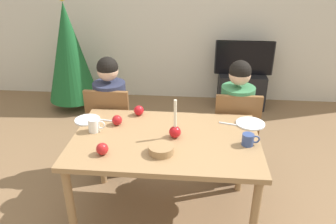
{
  "coord_description": "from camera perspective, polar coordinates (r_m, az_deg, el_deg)",
  "views": [
    {
      "loc": [
        0.21,
        -2.14,
        2.01
      ],
      "look_at": [
        0.0,
        0.2,
        0.87
      ],
      "focal_mm": 35.43,
      "sensor_mm": 36.0,
      "label": 1
    }
  ],
  "objects": [
    {
      "name": "chair_left",
      "position": [
        3.23,
        -9.74,
        -2.17
      ],
      "size": [
        0.4,
        0.4,
        0.9
      ],
      "color": "brown",
      "rests_on": "ground"
    },
    {
      "name": "tv_stand",
      "position": [
        4.82,
        12.42,
        3.72
      ],
      "size": [
        0.64,
        0.4,
        0.48
      ],
      "primitive_type": "cube",
      "color": "black",
      "rests_on": "ground"
    },
    {
      "name": "dining_table",
      "position": [
        2.53,
        -0.41,
        -6.12
      ],
      "size": [
        1.4,
        0.9,
        0.75
      ],
      "color": "#99754C",
      "rests_on": "ground"
    },
    {
      "name": "plate_right",
      "position": [
        2.76,
        13.99,
        -1.92
      ],
      "size": [
        0.23,
        0.23,
        0.01
      ],
      "primitive_type": "cylinder",
      "color": "silver",
      "rests_on": "dining_table"
    },
    {
      "name": "tv",
      "position": [
        4.67,
        12.97,
        9.07
      ],
      "size": [
        0.79,
        0.05,
        0.46
      ],
      "color": "black",
      "rests_on": "tv_stand"
    },
    {
      "name": "mug_left",
      "position": [
        2.62,
        -12.56,
        -2.23
      ],
      "size": [
        0.13,
        0.08,
        0.1
      ],
      "color": "white",
      "rests_on": "dining_table"
    },
    {
      "name": "back_wall",
      "position": [
        4.79,
        2.72,
        17.35
      ],
      "size": [
        6.4,
        0.1,
        2.6
      ],
      "primitive_type": "cube",
      "color": "beige",
      "rests_on": "ground"
    },
    {
      "name": "candle_centerpiece",
      "position": [
        2.47,
        1.21,
        -3.06
      ],
      "size": [
        0.09,
        0.09,
        0.31
      ],
      "color": "red",
      "rests_on": "dining_table"
    },
    {
      "name": "person_right_child",
      "position": [
        3.15,
        11.46,
        -1.86
      ],
      "size": [
        0.3,
        0.3,
        1.17
      ],
      "color": "#33384C",
      "rests_on": "ground"
    },
    {
      "name": "chair_right",
      "position": [
        3.15,
        11.42,
        -3.06
      ],
      "size": [
        0.4,
        0.4,
        0.9
      ],
      "color": "brown",
      "rests_on": "ground"
    },
    {
      "name": "fork_right",
      "position": [
        2.72,
        10.63,
        -2.05
      ],
      "size": [
        0.18,
        0.06,
        0.01
      ],
      "primitive_type": "cube",
      "rotation": [
        0.0,
        0.0,
        -0.25
      ],
      "color": "silver",
      "rests_on": "dining_table"
    },
    {
      "name": "fork_left",
      "position": [
        2.78,
        -10.37,
        -1.44
      ],
      "size": [
        0.18,
        0.04,
        0.01
      ],
      "primitive_type": "cube",
      "rotation": [
        0.0,
        0.0,
        -0.16
      ],
      "color": "silver",
      "rests_on": "dining_table"
    },
    {
      "name": "plate_left",
      "position": [
        2.82,
        -13.69,
        -1.32
      ],
      "size": [
        0.21,
        0.21,
        0.01
      ],
      "primitive_type": "cylinder",
      "color": "silver",
      "rests_on": "dining_table"
    },
    {
      "name": "person_left_child",
      "position": [
        3.23,
        -9.67,
        -1.0
      ],
      "size": [
        0.3,
        0.3,
        1.17
      ],
      "color": "#33384C",
      "rests_on": "ground"
    },
    {
      "name": "apple_by_left_plate",
      "position": [
        2.82,
        -5.04,
        0.27
      ],
      "size": [
        0.08,
        0.08,
        0.08
      ],
      "primitive_type": "sphere",
      "color": "red",
      "rests_on": "dining_table"
    },
    {
      "name": "christmas_tree",
      "position": [
        4.68,
        -16.64,
        9.79
      ],
      "size": [
        0.67,
        0.67,
        1.53
      ],
      "color": "brown",
      "rests_on": "ground"
    },
    {
      "name": "apple_near_candle",
      "position": [
        2.32,
        -11.25,
        -6.24
      ],
      "size": [
        0.09,
        0.09,
        0.09
      ],
      "primitive_type": "sphere",
      "color": "#B31C1E",
      "rests_on": "dining_table"
    },
    {
      "name": "bowl_walnuts",
      "position": [
        2.3,
        -1.17,
        -6.47
      ],
      "size": [
        0.18,
        0.18,
        0.06
      ],
      "primitive_type": "cylinder",
      "color": "#99754C",
      "rests_on": "dining_table"
    },
    {
      "name": "apple_by_right_mug",
      "position": [
        2.69,
        -8.75,
        -1.4
      ],
      "size": [
        0.08,
        0.08,
        0.08
      ],
      "primitive_type": "sphere",
      "color": "#AD181C",
      "rests_on": "dining_table"
    },
    {
      "name": "ground_plane",
      "position": [
        2.94,
        -0.37,
        -17.2
      ],
      "size": [
        7.68,
        7.68,
        0.0
      ],
      "primitive_type": "plane",
      "color": "brown"
    },
    {
      "name": "mug_right",
      "position": [
        2.45,
        13.66,
        -4.63
      ],
      "size": [
        0.13,
        0.09,
        0.09
      ],
      "color": "#33477F",
      "rests_on": "dining_table"
    }
  ]
}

